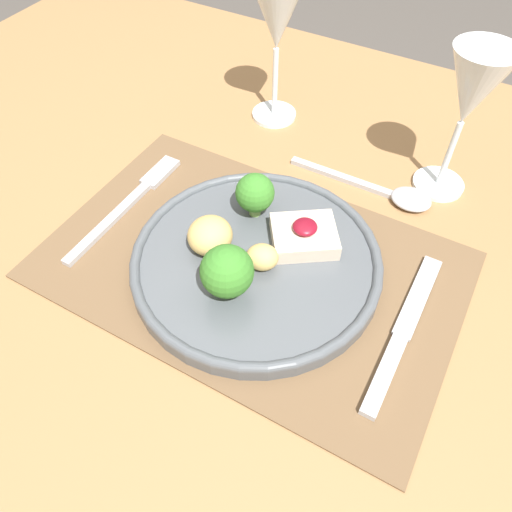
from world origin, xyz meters
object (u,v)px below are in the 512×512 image
Objects in this scene: dinner_plate at (254,257)px; wine_glass_far at (277,22)px; knife at (399,340)px; wine_glass_near at (472,94)px; fork at (133,199)px; spoon at (394,194)px.

wine_glass_far reaches higher than dinner_plate.
wine_glass_near is (-0.03, 0.26, 0.13)m from knife.
fork is 1.09× the size of spoon.
wine_glass_far is at bearing 161.08° from spoon.
dinner_plate is 0.31m from wine_glass_near.
fork is at bearing 173.33° from knife.
dinner_plate is 0.18m from knife.
wine_glass_near is 0.27m from wine_glass_far.
fork is at bearing -147.26° from spoon.
spoon is (0.10, 0.19, -0.01)m from dinner_plate.
wine_glass_near is at bearing 51.39° from spoon.
knife reaches higher than fork.
dinner_plate is at bearing -3.15° from fork.
wine_glass_far is at bearing 134.04° from knife.
dinner_plate reaches higher than fork.
wine_glass_far is (-0.27, 0.03, 0.01)m from wine_glass_near.
wine_glass_far is (0.07, 0.26, 0.14)m from fork.
dinner_plate is at bearing 173.77° from knife.
wine_glass_far reaches higher than fork.
wine_glass_near reaches higher than fork.
wine_glass_near is 0.96× the size of wine_glass_far.
knife is (0.18, -0.01, -0.01)m from dinner_plate.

